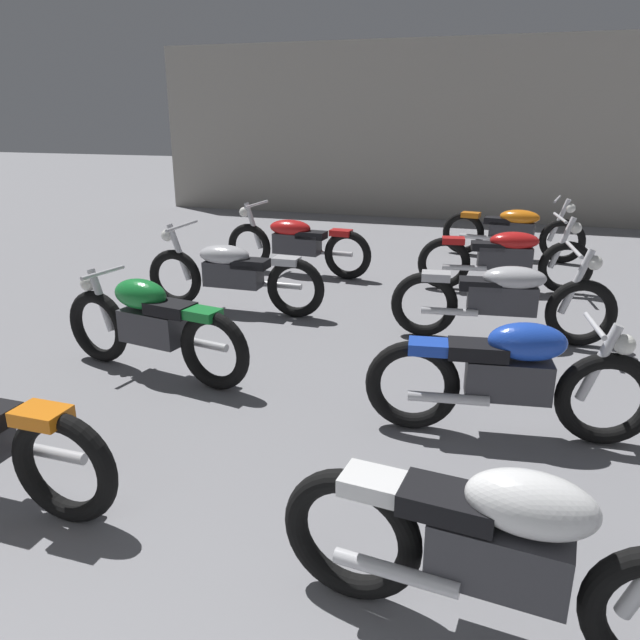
{
  "coord_description": "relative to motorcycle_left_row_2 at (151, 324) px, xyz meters",
  "views": [
    {
      "loc": [
        1.45,
        0.52,
        2.18
      ],
      "look_at": [
        0.0,
        5.1,
        0.55
      ],
      "focal_mm": 34.46,
      "sensor_mm": 36.0,
      "label": 1
    }
  ],
  "objects": [
    {
      "name": "motorcycle_right_row_5",
      "position": [
        2.88,
        5.63,
        -0.01
      ],
      "size": [
        2.16,
        0.68,
        0.97
      ],
      "color": "black",
      "rests_on": "ground"
    },
    {
      "name": "motorcycle_left_row_3",
      "position": [
        -0.12,
        1.86,
        -0.01
      ],
      "size": [
        2.17,
        0.68,
        0.97
      ],
      "color": "black",
      "rests_on": "ground"
    },
    {
      "name": "motorcycle_left_row_4",
      "position": [
        0.0,
        3.68,
        -0.01
      ],
      "size": [
        2.17,
        0.68,
        0.97
      ],
      "color": "black",
      "rests_on": "ground"
    },
    {
      "name": "motorcycle_right_row_4",
      "position": [
        2.83,
        3.66,
        -0.01
      ],
      "size": [
        2.16,
        0.71,
        0.97
      ],
      "color": "black",
      "rests_on": "ground"
    },
    {
      "name": "back_wall",
      "position": [
        1.43,
        9.15,
        1.34
      ],
      "size": [
        12.92,
        0.24,
        3.6
      ],
      "primitive_type": "cube",
      "color": "#9E998E",
      "rests_on": "ground"
    },
    {
      "name": "motorcycle_right_row_3",
      "position": [
        2.85,
        1.76,
        -0.01
      ],
      "size": [
        2.17,
        0.68,
        0.97
      ],
      "color": "black",
      "rests_on": "ground"
    },
    {
      "name": "motorcycle_left_row_2",
      "position": [
        0.0,
        0.0,
        0.0
      ],
      "size": [
        1.96,
        0.55,
        0.88
      ],
      "color": "black",
      "rests_on": "ground"
    },
    {
      "name": "motorcycle_right_row_1",
      "position": [
        2.96,
        -2.08,
        0.0
      ],
      "size": [
        1.97,
        0.48,
        0.88
      ],
      "color": "black",
      "rests_on": "ground"
    },
    {
      "name": "motorcycle_right_row_2",
      "position": [
        2.95,
        -0.21,
        0.0
      ],
      "size": [
        1.97,
        0.56,
        0.88
      ],
      "color": "black",
      "rests_on": "ground"
    }
  ]
}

